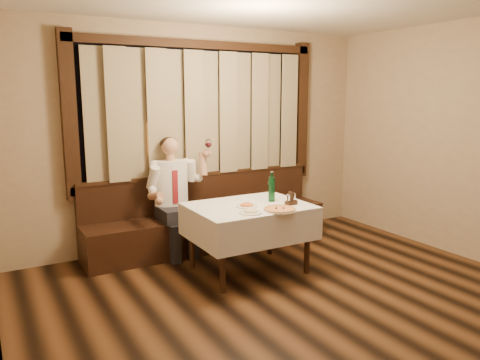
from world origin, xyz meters
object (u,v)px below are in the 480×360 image
banquette (209,222)px  dining_table (249,214)px  pasta_cream (251,210)px  seated_man (174,188)px  pasta_red (247,204)px  green_bottle (272,189)px  pizza (280,209)px  cruet_caddy (291,200)px

banquette → dining_table: size_ratio=2.52×
pasta_cream → seated_man: size_ratio=0.16×
dining_table → pasta_red: 0.17m
banquette → green_bottle: 1.20m
banquette → green_bottle: green_bottle is taller
banquette → seated_man: (-0.50, -0.09, 0.52)m
banquette → green_bottle: bearing=-73.0°
pizza → green_bottle: (0.16, 0.40, 0.13)m
cruet_caddy → pizza: bearing=-154.0°
dining_table → pizza: (0.14, -0.38, 0.12)m
cruet_caddy → dining_table: bearing=145.8°
dining_table → pasta_cream: bearing=-117.9°
pizza → cruet_caddy: cruet_caddy is taller
pasta_red → cruet_caddy: size_ratio=1.62×
dining_table → seated_man: 1.07m
dining_table → green_bottle: (0.31, 0.02, 0.25)m
pizza → seated_man: 1.46m
dining_table → pasta_red: size_ratio=5.44×
seated_man → pasta_red: bearing=-66.5°
dining_table → seated_man: (-0.50, 0.93, 0.18)m
pizza → green_bottle: size_ratio=1.00×
green_bottle → pasta_red: bearing=-167.1°
pasta_cream → cruet_caddy: size_ratio=1.62×
banquette → cruet_caddy: (0.40, -1.24, 0.50)m
pasta_cream → banquette: bearing=82.9°
pasta_red → green_bottle: 0.40m
banquette → seated_man: seated_man is taller
pasta_cream → green_bottle: green_bottle is taller
pasta_cream → green_bottle: bearing=35.6°
dining_table → pizza: 0.42m
dining_table → cruet_caddy: cruet_caddy is taller
pasta_red → cruet_caddy: bearing=-18.2°
dining_table → green_bottle: green_bottle is taller
pizza → seated_man: size_ratio=0.24×
dining_table → pasta_cream: size_ratio=5.45×
pasta_red → banquette: bearing=86.5°
dining_table → pizza: bearing=-69.3°
green_bottle → cruet_caddy: bearing=-67.9°
pizza → cruet_caddy: (0.26, 0.16, 0.04)m
banquette → pizza: (0.14, -1.40, 0.46)m
pasta_cream → seated_man: (-0.33, 1.25, 0.04)m
pasta_red → seated_man: size_ratio=0.16×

